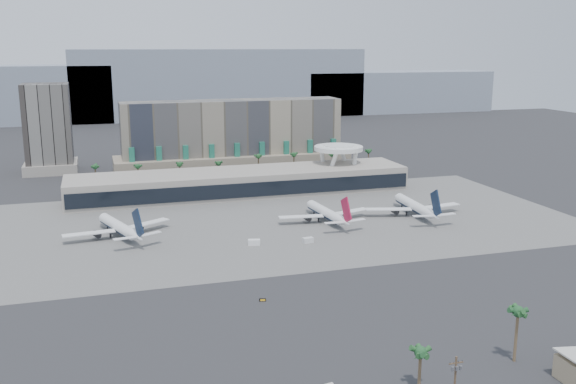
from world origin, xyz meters
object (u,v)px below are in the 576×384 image
object	(u,v)px
service_vehicle_a	(254,242)
taxiway_sign	(263,300)
airliner_left	(119,227)
service_vehicle_b	(308,240)
airliner_right	(415,206)
airliner_centre	(327,213)
utility_pole	(455,379)

from	to	relation	value
service_vehicle_a	taxiway_sign	world-z (taller)	service_vehicle_a
airliner_left	service_vehicle_b	xyz separation A→B (m)	(68.30, -29.11, -2.91)
airliner_right	service_vehicle_a	xyz separation A→B (m)	(-78.63, -21.67, -2.93)
airliner_right	airliner_centre	bearing A→B (deg)	-179.40
airliner_left	service_vehicle_a	world-z (taller)	airliner_left
airliner_left	airliner_centre	bearing A→B (deg)	-20.77
airliner_left	service_vehicle_b	world-z (taller)	airliner_left
airliner_right	service_vehicle_b	xyz separation A→B (m)	(-58.24, -24.77, -3.02)
service_vehicle_b	airliner_left	bearing A→B (deg)	150.72
service_vehicle_b	taxiway_sign	world-z (taller)	service_vehicle_b
service_vehicle_b	taxiway_sign	distance (m)	59.40
airliner_centre	taxiway_sign	bearing A→B (deg)	-127.23
airliner_left	airliner_centre	size ratio (longest dim) A/B	1.00
airliner_centre	taxiway_sign	xyz separation A→B (m)	(-48.37, -77.02, -3.32)
airliner_right	service_vehicle_b	world-z (taller)	airliner_right
airliner_left	taxiway_sign	size ratio (longest dim) A/B	21.44
airliner_centre	taxiway_sign	size ratio (longest dim) A/B	21.43
service_vehicle_a	airliner_right	bearing A→B (deg)	28.61
airliner_centre	service_vehicle_b	size ratio (longest dim) A/B	10.98
utility_pole	service_vehicle_b	size ratio (longest dim) A/B	3.04
service_vehicle_a	taxiway_sign	bearing A→B (deg)	-88.13
airliner_left	service_vehicle_a	bearing A→B (deg)	-47.47
service_vehicle_b	taxiway_sign	size ratio (longest dim) A/B	1.95
airliner_centre	taxiway_sign	distance (m)	91.01
airliner_right	service_vehicle_a	bearing A→B (deg)	-161.66
airliner_left	airliner_centre	world-z (taller)	airliner_left
utility_pole	service_vehicle_b	world-z (taller)	utility_pole
utility_pole	taxiway_sign	distance (m)	71.43
utility_pole	service_vehicle_a	xyz separation A→B (m)	(-12.23, 120.98, -6.04)
airliner_centre	airliner_right	world-z (taller)	airliner_right
airliner_centre	service_vehicle_b	world-z (taller)	airliner_centre
airliner_right	service_vehicle_a	size ratio (longest dim) A/B	10.29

